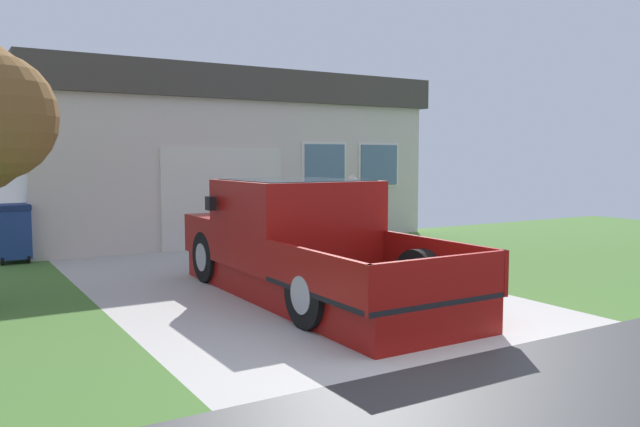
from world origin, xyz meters
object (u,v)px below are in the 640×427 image
Objects in this scene: pickup_truck at (299,244)px; house_with_garage at (202,156)px; handbag at (362,270)px; person_with_hat at (352,218)px; wheeled_trash_bin at (13,231)px.

pickup_truck is 8.67m from house_with_garage.
handbag is at bearing 15.18° from pickup_truck.
pickup_truck is 1.47m from person_with_hat.
person_with_hat reaches higher than pickup_truck.
person_with_hat reaches higher than wheeled_trash_bin.
person_with_hat is at bearing 103.45° from handbag.
handbag is 0.41× the size of wheeled_trash_bin.
pickup_truck is 11.88× the size of handbag.
pickup_truck is 6.08m from wheeled_trash_bin.
person_with_hat is 3.78× the size of handbag.
pickup_truck is 1.53m from handbag.
wheeled_trash_bin is (-4.59, 4.54, -0.39)m from person_with_hat.
handbag is (1.37, 0.36, -0.58)m from pickup_truck.
wheeled_trash_bin is at bearing -67.77° from person_with_hat.
person_with_hat is 0.87m from handbag.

